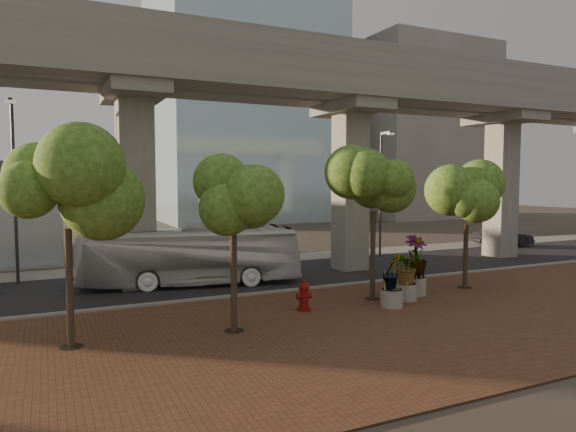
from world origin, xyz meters
name	(u,v)px	position (x,y,z in m)	size (l,w,h in m)	color
ground	(268,285)	(0.00, 0.00, 0.00)	(160.00, 160.00, 0.00)	#363027
brick_plaza	(356,325)	(0.00, -8.00, 0.03)	(70.00, 13.00, 0.06)	brown
asphalt_road	(254,278)	(0.00, 2.00, 0.02)	(90.00, 8.00, 0.04)	black
curb_strip	(285,291)	(0.00, -2.00, 0.08)	(70.00, 0.25, 0.16)	gray
far_sidewalk	(222,262)	(0.00, 7.50, 0.03)	(90.00, 3.00, 0.06)	gray
transit_viaduct	(253,140)	(0.00, 2.00, 7.29)	(72.00, 5.60, 12.40)	gray
midrise_block	(413,133)	(38.00, 36.00, 12.00)	(18.00, 16.00, 24.00)	gray
transit_bus	(191,256)	(-3.50, 1.47, 1.48)	(2.49, 10.61, 2.96)	silver
parked_car	(503,237)	(22.59, 5.83, 0.73)	(1.53, 4.41, 1.45)	black
fire_hydrant	(304,296)	(-0.78, -5.42, 0.64)	(0.60, 0.54, 1.20)	maroon
planter_front	(406,269)	(4.00, -5.72, 1.42)	(2.04, 2.04, 2.24)	#A8A097
planter_right	(415,259)	(5.00, -5.05, 1.68)	(2.51, 2.51, 2.68)	gray
planter_left	(392,274)	(2.72, -6.42, 1.40)	(2.01, 2.01, 2.21)	#ABA69A
street_tree_far_west	(67,191)	(-9.31, -6.31, 4.88)	(3.92, 3.92, 6.63)	#443427
street_tree_near_west	(233,196)	(-4.19, -6.86, 4.69)	(3.58, 3.58, 6.28)	#443427
street_tree_near_east	(374,186)	(2.80, -4.94, 4.95)	(3.75, 3.75, 6.63)	#443427
street_tree_far_east	(467,202)	(8.19, -4.86, 4.16)	(3.70, 3.70, 5.81)	#443427
streetlamp_west	(14,179)	(-11.27, 5.38, 5.27)	(0.45, 1.31, 9.04)	#2F3034
streetlamp_east	(382,185)	(10.66, 5.42, 4.89)	(0.41, 1.21, 8.37)	#2E2D32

